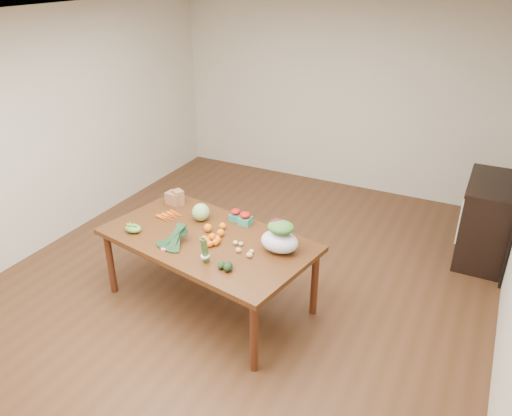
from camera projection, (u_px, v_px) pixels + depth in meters
The scene contains 26 objects.
floor at pixel (244, 281), 5.40m from camera, with size 6.00×6.00×0.00m, color #52311C.
ceiling at pixel (240, 16), 4.19m from camera, with size 5.00×6.00×0.02m, color white.
room_walls at pixel (242, 165), 4.80m from camera, with size 5.02×6.02×2.70m.
dining_table at pixel (209, 270), 4.92m from camera, with size 2.01×1.11×0.75m, color #572F14.
cabinet at pixel (486, 220), 5.67m from camera, with size 0.52×1.02×0.94m, color black.
dish_towel at pixel (460, 220), 5.49m from camera, with size 0.02×0.28×0.45m, color white.
paper_bag at pixel (174, 197), 5.37m from camera, with size 0.23×0.19×0.16m, color brown, non-canonical shape.
cabbage at pixel (201, 212), 5.03m from camera, with size 0.18×0.18×0.18m, color #8DBE6E.
strawberry_basket_a at pixel (236, 216), 5.05m from camera, with size 0.11×0.11×0.10m, color #B11A0B, non-canonical shape.
strawberry_basket_b at pixel (245, 219), 4.97m from camera, with size 0.12×0.12×0.11m, color red, non-canonical shape.
orange_a at pixel (208, 228), 4.84m from camera, with size 0.08×0.08×0.08m, color orange.
orange_b at pixel (223, 226), 4.89m from camera, with size 0.07×0.07×0.07m, color orange.
orange_c at pixel (221, 233), 4.76m from camera, with size 0.07×0.07×0.07m, color orange.
mandarin_cluster at pixel (212, 238), 4.64m from camera, with size 0.18×0.18×0.10m, color orange, non-canonical shape.
carrots at pixel (170, 216), 5.12m from camera, with size 0.22×0.22×0.03m, color #FC5715, non-canonical shape.
snap_pea_bag at pixel (133, 228), 4.83m from camera, with size 0.17×0.13×0.08m, color #6EAD3A.
kale_bunch at pixel (171, 239), 4.58m from camera, with size 0.32×0.40×0.16m, color black, non-canonical shape.
asparagus_bundle at pixel (205, 250), 4.31m from camera, with size 0.08×0.08×0.25m, color #507335, non-canonical shape.
potato_a at pixel (235, 243), 4.62m from camera, with size 0.05×0.04×0.04m, color tan.
potato_b at pixel (238, 250), 4.50m from camera, with size 0.05×0.05×0.05m, color tan.
potato_c at pixel (252, 251), 4.49m from camera, with size 0.05×0.04×0.04m, color #D5C77B.
potato_d at pixel (241, 244), 4.61m from camera, with size 0.05×0.04×0.04m, color tan.
potato_e at pixel (250, 255), 4.42m from camera, with size 0.06×0.05×0.05m, color tan.
avocado_a at pixel (221, 265), 4.27m from camera, with size 0.06×0.09×0.06m, color black.
avocado_b at pixel (228, 266), 4.24m from camera, with size 0.08×0.12×0.08m, color black.
salad_bag at pixel (280, 238), 4.47m from camera, with size 0.35×0.26×0.27m, color white, non-canonical shape.
Camera 1 is at (2.13, -3.94, 3.13)m, focal length 35.00 mm.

